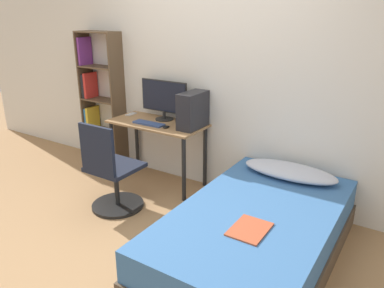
{
  "coord_description": "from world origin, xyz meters",
  "views": [
    {
      "loc": [
        1.94,
        -1.95,
        1.9
      ],
      "look_at": [
        0.2,
        0.76,
        0.75
      ],
      "focal_mm": 35.0,
      "sensor_mm": 36.0,
      "label": 1
    }
  ],
  "objects_px": {
    "office_chair": "(112,177)",
    "keyboard": "(149,123)",
    "pc_tower": "(193,110)",
    "bookshelf": "(98,101)",
    "monitor": "(164,98)",
    "bed": "(255,236)"
  },
  "relations": [
    {
      "from": "keyboard",
      "to": "pc_tower",
      "type": "distance_m",
      "value": 0.53
    },
    {
      "from": "office_chair",
      "to": "monitor",
      "type": "xyz_separation_m",
      "value": [
        -0.01,
        0.89,
        0.62
      ]
    },
    {
      "from": "office_chair",
      "to": "keyboard",
      "type": "bearing_deg",
      "value": 92.8
    },
    {
      "from": "bookshelf",
      "to": "office_chair",
      "type": "bearing_deg",
      "value": -40.11
    },
    {
      "from": "monitor",
      "to": "pc_tower",
      "type": "bearing_deg",
      "value": -11.66
    },
    {
      "from": "office_chair",
      "to": "monitor",
      "type": "bearing_deg",
      "value": 90.48
    },
    {
      "from": "office_chair",
      "to": "pc_tower",
      "type": "xyz_separation_m",
      "value": [
        0.44,
        0.8,
        0.56
      ]
    },
    {
      "from": "bookshelf",
      "to": "monitor",
      "type": "bearing_deg",
      "value": 0.35
    },
    {
      "from": "bookshelf",
      "to": "office_chair",
      "type": "distance_m",
      "value": 1.45
    },
    {
      "from": "bookshelf",
      "to": "keyboard",
      "type": "height_order",
      "value": "bookshelf"
    },
    {
      "from": "office_chair",
      "to": "pc_tower",
      "type": "relative_size",
      "value": 2.41
    },
    {
      "from": "bookshelf",
      "to": "monitor",
      "type": "distance_m",
      "value": 1.06
    },
    {
      "from": "bookshelf",
      "to": "keyboard",
      "type": "bearing_deg",
      "value": -13.47
    },
    {
      "from": "bed",
      "to": "monitor",
      "type": "xyz_separation_m",
      "value": [
        -1.54,
        0.88,
        0.75
      ]
    },
    {
      "from": "keyboard",
      "to": "pc_tower",
      "type": "relative_size",
      "value": 0.97
    },
    {
      "from": "pc_tower",
      "to": "office_chair",
      "type": "bearing_deg",
      "value": -118.73
    },
    {
      "from": "bed",
      "to": "keyboard",
      "type": "bearing_deg",
      "value": 158.09
    },
    {
      "from": "bed",
      "to": "office_chair",
      "type": "bearing_deg",
      "value": -179.52
    },
    {
      "from": "bookshelf",
      "to": "monitor",
      "type": "xyz_separation_m",
      "value": [
        1.05,
        0.01,
        0.17
      ]
    },
    {
      "from": "bookshelf",
      "to": "bed",
      "type": "xyz_separation_m",
      "value": [
        2.59,
        -0.87,
        -0.59
      ]
    },
    {
      "from": "office_chair",
      "to": "monitor",
      "type": "distance_m",
      "value": 1.09
    },
    {
      "from": "office_chair",
      "to": "pc_tower",
      "type": "distance_m",
      "value": 1.07
    }
  ]
}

